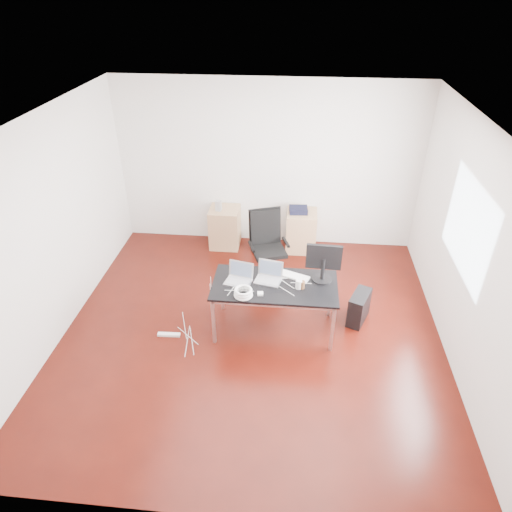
# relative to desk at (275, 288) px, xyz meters

# --- Properties ---
(room_shell) EXTENTS (5.00, 5.00, 5.00)m
(room_shell) POSITION_rel_desk_xyz_m (-0.25, -0.08, 0.73)
(room_shell) COLOR #340A06
(room_shell) RESTS_ON ground
(desk) EXTENTS (1.60, 0.80, 0.73)m
(desk) POSITION_rel_desk_xyz_m (0.00, 0.00, 0.00)
(desk) COLOR black
(desk) RESTS_ON ground
(office_chair) EXTENTS (0.61, 0.63, 1.08)m
(office_chair) POSITION_rel_desk_xyz_m (-0.19, 1.27, -0.07)
(office_chair) COLOR black
(office_chair) RESTS_ON ground
(filing_cabinet_left) EXTENTS (0.50, 0.50, 0.70)m
(filing_cabinet_left) POSITION_rel_desk_xyz_m (-0.99, 2.15, -0.33)
(filing_cabinet_left) COLOR #AC8056
(filing_cabinet_left) RESTS_ON ground
(filing_cabinet_right) EXTENTS (0.50, 0.50, 0.70)m
(filing_cabinet_right) POSITION_rel_desk_xyz_m (0.33, 2.15, -0.33)
(filing_cabinet_right) COLOR #AC8056
(filing_cabinet_right) RESTS_ON ground
(pc_tower) EXTENTS (0.36, 0.49, 0.44)m
(pc_tower) POSITION_rel_desk_xyz_m (1.15, 0.28, -0.46)
(pc_tower) COLOR black
(pc_tower) RESTS_ON ground
(wastebasket) EXTENTS (0.32, 0.32, 0.28)m
(wastebasket) POSITION_rel_desk_xyz_m (-0.41, 2.03, -0.54)
(wastebasket) COLOR black
(wastebasket) RESTS_ON ground
(power_strip) EXTENTS (0.30, 0.07, 0.04)m
(power_strip) POSITION_rel_desk_xyz_m (-1.38, -0.29, -0.66)
(power_strip) COLOR white
(power_strip) RESTS_ON ground
(laptop_left) EXTENTS (0.38, 0.32, 0.23)m
(laptop_left) POSITION_rel_desk_xyz_m (-0.46, 0.04, 0.11)
(laptop_left) COLOR silver
(laptop_left) RESTS_ON desk
(laptop_right) EXTENTS (0.38, 0.32, 0.23)m
(laptop_right) POSITION_rel_desk_xyz_m (-0.08, 0.11, 0.11)
(laptop_right) COLOR silver
(laptop_right) RESTS_ON desk
(monitor) EXTENTS (0.45, 0.26, 0.51)m
(monitor) POSITION_rel_desk_xyz_m (0.60, 0.18, 0.34)
(monitor) COLOR black
(monitor) RESTS_ON desk
(keyboard) EXTENTS (0.46, 0.29, 0.02)m
(keyboard) POSITION_rel_desk_xyz_m (0.22, 0.20, 0.06)
(keyboard) COLOR white
(keyboard) RESTS_ON desk
(cup_white) EXTENTS (0.10, 0.10, 0.12)m
(cup_white) POSITION_rel_desk_xyz_m (0.30, -0.05, 0.11)
(cup_white) COLOR white
(cup_white) RESTS_ON desk
(cup_brown) EXTENTS (0.09, 0.09, 0.10)m
(cup_brown) POSITION_rel_desk_xyz_m (0.34, -0.04, 0.10)
(cup_brown) COLOR brown
(cup_brown) RESTS_ON desk
(cable_coil) EXTENTS (0.24, 0.24, 0.11)m
(cable_coil) POSITION_rel_desk_xyz_m (-0.37, -0.28, 0.11)
(cable_coil) COLOR white
(cable_coil) RESTS_ON desk
(power_adapter) EXTENTS (0.08, 0.08, 0.03)m
(power_adapter) POSITION_rel_desk_xyz_m (-0.17, -0.23, 0.07)
(power_adapter) COLOR white
(power_adapter) RESTS_ON desk
(speaker) EXTENTS (0.10, 0.09, 0.18)m
(speaker) POSITION_rel_desk_xyz_m (-1.08, 2.08, 0.11)
(speaker) COLOR #9E9E9E
(speaker) RESTS_ON filing_cabinet_left
(navy_garment) EXTENTS (0.32, 0.26, 0.09)m
(navy_garment) POSITION_rel_desk_xyz_m (0.26, 2.15, 0.07)
(navy_garment) COLOR black
(navy_garment) RESTS_ON filing_cabinet_right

